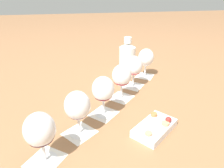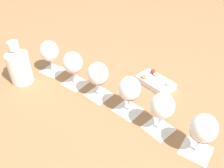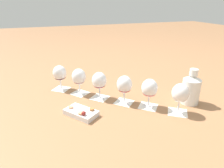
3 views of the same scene
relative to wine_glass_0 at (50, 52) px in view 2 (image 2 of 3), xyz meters
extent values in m
plane|color=#936642|center=(0.28, -0.26, -0.11)|extent=(8.00, 8.00, 0.00)
cube|color=silver|center=(0.00, 0.00, -0.11)|extent=(0.14, 0.14, 0.00)
cube|color=silver|center=(0.12, -0.11, -0.11)|extent=(0.14, 0.14, 0.00)
cube|color=silver|center=(0.23, -0.21, -0.11)|extent=(0.14, 0.14, 0.00)
cube|color=silver|center=(0.35, -0.31, -0.11)|extent=(0.14, 0.14, 0.00)
cube|color=silver|center=(0.45, -0.42, -0.11)|extent=(0.14, 0.14, 0.00)
cube|color=silver|center=(0.56, -0.53, -0.11)|extent=(0.14, 0.14, 0.00)
cylinder|color=white|center=(0.00, 0.00, -0.10)|extent=(0.07, 0.07, 0.01)
cylinder|color=white|center=(0.00, 0.00, -0.07)|extent=(0.01, 0.01, 0.07)
ellipsoid|color=white|center=(0.00, 0.00, 0.01)|extent=(0.09, 0.09, 0.10)
ellipsoid|color=pink|center=(0.00, 0.00, -0.02)|extent=(0.07, 0.07, 0.04)
cylinder|color=white|center=(0.12, -0.11, -0.10)|extent=(0.07, 0.07, 0.01)
cylinder|color=white|center=(0.12, -0.11, -0.07)|extent=(0.01, 0.01, 0.07)
ellipsoid|color=white|center=(0.12, -0.11, 0.01)|extent=(0.09, 0.09, 0.10)
ellipsoid|color=#D35963|center=(0.12, -0.11, -0.02)|extent=(0.07, 0.07, 0.03)
cylinder|color=white|center=(0.23, -0.21, -0.10)|extent=(0.07, 0.07, 0.01)
cylinder|color=white|center=(0.23, -0.21, -0.07)|extent=(0.01, 0.01, 0.07)
ellipsoid|color=white|center=(0.23, -0.21, 0.01)|extent=(0.09, 0.09, 0.10)
ellipsoid|color=maroon|center=(0.23, -0.21, -0.02)|extent=(0.07, 0.07, 0.03)
cylinder|color=white|center=(0.35, -0.31, -0.10)|extent=(0.07, 0.07, 0.01)
cylinder|color=white|center=(0.35, -0.31, -0.07)|extent=(0.01, 0.01, 0.07)
ellipsoid|color=white|center=(0.35, -0.31, 0.01)|extent=(0.09, 0.09, 0.10)
ellipsoid|color=maroon|center=(0.35, -0.31, -0.02)|extent=(0.07, 0.07, 0.03)
cylinder|color=white|center=(0.45, -0.42, -0.10)|extent=(0.07, 0.07, 0.01)
cylinder|color=white|center=(0.45, -0.42, -0.07)|extent=(0.01, 0.01, 0.07)
ellipsoid|color=white|center=(0.45, -0.42, 0.01)|extent=(0.09, 0.09, 0.10)
ellipsoid|color=#450D1D|center=(0.45, -0.42, -0.02)|extent=(0.07, 0.07, 0.04)
cylinder|color=white|center=(0.56, -0.53, -0.10)|extent=(0.07, 0.07, 0.01)
cylinder|color=white|center=(0.56, -0.53, -0.07)|extent=(0.01, 0.01, 0.07)
ellipsoid|color=white|center=(0.56, -0.53, 0.01)|extent=(0.09, 0.09, 0.10)
ellipsoid|color=#36131D|center=(0.56, -0.53, -0.02)|extent=(0.07, 0.07, 0.03)
cylinder|color=white|center=(-0.13, -0.07, -0.04)|extent=(0.10, 0.10, 0.15)
cone|color=white|center=(-0.13, -0.07, 0.05)|extent=(0.10, 0.10, 0.03)
cylinder|color=white|center=(-0.13, -0.07, 0.08)|extent=(0.05, 0.05, 0.04)
cube|color=silver|center=(0.50, -0.15, -0.09)|extent=(0.18, 0.20, 0.03)
sphere|color=maroon|center=(0.49, -0.10, -0.07)|extent=(0.02, 0.02, 0.02)
cylinder|color=#B2703D|center=(0.44, -0.13, -0.07)|extent=(0.02, 0.02, 0.01)
cylinder|color=tan|center=(0.54, -0.19, -0.08)|extent=(0.02, 0.02, 0.01)
cylinder|color=tan|center=(0.51, -0.12, -0.08)|extent=(0.03, 0.03, 0.01)
camera|label=1|loc=(1.04, -0.43, 0.36)|focal=32.00mm
camera|label=2|loc=(0.23, -1.01, 0.59)|focal=38.00mm
camera|label=3|loc=(0.65, 0.76, 0.45)|focal=32.00mm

